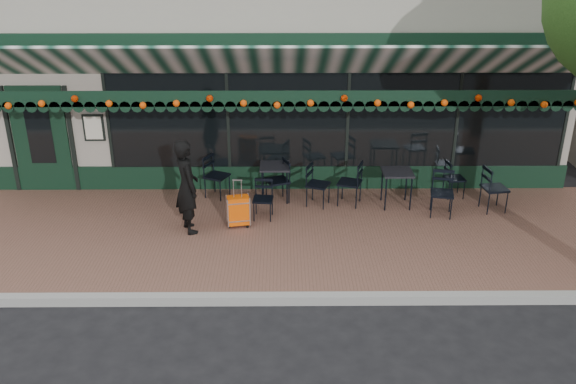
{
  "coord_description": "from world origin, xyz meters",
  "views": [
    {
      "loc": [
        0.11,
        -7.8,
        5.14
      ],
      "look_at": [
        0.18,
        1.6,
        1.09
      ],
      "focal_mm": 38.0,
      "sensor_mm": 36.0,
      "label": 1
    }
  ],
  "objects_px": {
    "chair_b_left": "(277,181)",
    "chair_b_right": "(318,185)",
    "cafe_table_b": "(275,169)",
    "chair_a_extra": "(495,189)",
    "suitcase": "(238,211)",
    "cafe_table_a": "(397,175)",
    "chair_b_front": "(263,200)",
    "woman": "(187,186)",
    "chair_a_left": "(350,183)",
    "chair_a_front": "(442,194)",
    "chair_a_right": "(455,179)",
    "chair_solo": "(217,176)"
  },
  "relations": [
    {
      "from": "suitcase",
      "to": "cafe_table_a",
      "type": "bearing_deg",
      "value": 6.17
    },
    {
      "from": "chair_a_left",
      "to": "chair_b_left",
      "type": "xyz_separation_m",
      "value": [
        -1.41,
        0.14,
        -0.01
      ]
    },
    {
      "from": "cafe_table_b",
      "to": "chair_a_extra",
      "type": "xyz_separation_m",
      "value": [
        4.21,
        -0.57,
        -0.2
      ]
    },
    {
      "from": "suitcase",
      "to": "cafe_table_a",
      "type": "relative_size",
      "value": 1.27
    },
    {
      "from": "chair_b_right",
      "to": "chair_solo",
      "type": "bearing_deg",
      "value": 100.07
    },
    {
      "from": "woman",
      "to": "suitcase",
      "type": "xyz_separation_m",
      "value": [
        0.87,
        0.16,
        -0.55
      ]
    },
    {
      "from": "cafe_table_b",
      "to": "chair_a_extra",
      "type": "relative_size",
      "value": 0.81
    },
    {
      "from": "cafe_table_b",
      "to": "chair_b_left",
      "type": "relative_size",
      "value": 0.83
    },
    {
      "from": "chair_b_front",
      "to": "chair_a_right",
      "type": "bearing_deg",
      "value": 19.78
    },
    {
      "from": "chair_b_front",
      "to": "chair_b_left",
      "type": "bearing_deg",
      "value": 76.5
    },
    {
      "from": "chair_solo",
      "to": "chair_a_front",
      "type": "bearing_deg",
      "value": -75.77
    },
    {
      "from": "chair_a_front",
      "to": "chair_a_extra",
      "type": "height_order",
      "value": "chair_a_extra"
    },
    {
      "from": "cafe_table_b",
      "to": "chair_b_right",
      "type": "height_order",
      "value": "chair_b_right"
    },
    {
      "from": "chair_a_extra",
      "to": "chair_b_right",
      "type": "xyz_separation_m",
      "value": [
        -3.37,
        0.27,
        -0.03
      ]
    },
    {
      "from": "cafe_table_b",
      "to": "chair_b_right",
      "type": "xyz_separation_m",
      "value": [
        0.85,
        -0.3,
        -0.23
      ]
    },
    {
      "from": "chair_b_left",
      "to": "chair_solo",
      "type": "relative_size",
      "value": 0.99
    },
    {
      "from": "cafe_table_b",
      "to": "chair_b_right",
      "type": "bearing_deg",
      "value": -19.39
    },
    {
      "from": "chair_b_left",
      "to": "chair_b_right",
      "type": "bearing_deg",
      "value": 56.77
    },
    {
      "from": "chair_b_right",
      "to": "chair_a_front",
      "type": "bearing_deg",
      "value": -79.64
    },
    {
      "from": "cafe_table_b",
      "to": "chair_b_right",
      "type": "relative_size",
      "value": 0.86
    },
    {
      "from": "cafe_table_b",
      "to": "chair_b_front",
      "type": "bearing_deg",
      "value": -103.32
    },
    {
      "from": "cafe_table_a",
      "to": "chair_a_front",
      "type": "xyz_separation_m",
      "value": [
        0.78,
        -0.46,
        -0.21
      ]
    },
    {
      "from": "chair_a_extra",
      "to": "chair_b_left",
      "type": "relative_size",
      "value": 1.03
    },
    {
      "from": "cafe_table_b",
      "to": "chair_b_left",
      "type": "distance_m",
      "value": 0.25
    },
    {
      "from": "suitcase",
      "to": "chair_b_left",
      "type": "relative_size",
      "value": 1.05
    },
    {
      "from": "woman",
      "to": "chair_solo",
      "type": "xyz_separation_m",
      "value": [
        0.36,
        1.52,
        -0.42
      ]
    },
    {
      "from": "chair_a_left",
      "to": "woman",
      "type": "bearing_deg",
      "value": -50.52
    },
    {
      "from": "woman",
      "to": "cafe_table_a",
      "type": "distance_m",
      "value": 4.05
    },
    {
      "from": "cafe_table_a",
      "to": "woman",
      "type": "bearing_deg",
      "value": -164.87
    },
    {
      "from": "suitcase",
      "to": "chair_b_left",
      "type": "distance_m",
      "value": 1.32
    },
    {
      "from": "chair_a_right",
      "to": "chair_b_front",
      "type": "distance_m",
      "value": 3.96
    },
    {
      "from": "suitcase",
      "to": "chair_b_front",
      "type": "height_order",
      "value": "suitcase"
    },
    {
      "from": "chair_a_left",
      "to": "chair_b_right",
      "type": "xyz_separation_m",
      "value": [
        -0.62,
        -0.04,
        -0.02
      ]
    },
    {
      "from": "woman",
      "to": "chair_b_left",
      "type": "xyz_separation_m",
      "value": [
        1.58,
        1.26,
        -0.42
      ]
    },
    {
      "from": "woman",
      "to": "suitcase",
      "type": "distance_m",
      "value": 1.04
    },
    {
      "from": "cafe_table_a",
      "to": "chair_solo",
      "type": "height_order",
      "value": "chair_solo"
    },
    {
      "from": "woman",
      "to": "chair_b_left",
      "type": "distance_m",
      "value": 2.06
    },
    {
      "from": "chair_a_left",
      "to": "chair_a_front",
      "type": "distance_m",
      "value": 1.77
    },
    {
      "from": "woman",
      "to": "chair_solo",
      "type": "height_order",
      "value": "woman"
    },
    {
      "from": "chair_b_right",
      "to": "chair_solo",
      "type": "xyz_separation_m",
      "value": [
        -2.02,
        0.43,
        0.01
      ]
    },
    {
      "from": "woman",
      "to": "chair_b_left",
      "type": "height_order",
      "value": "woman"
    },
    {
      "from": "chair_a_right",
      "to": "chair_solo",
      "type": "relative_size",
      "value": 0.89
    },
    {
      "from": "chair_b_left",
      "to": "chair_b_front",
      "type": "relative_size",
      "value": 1.15
    },
    {
      "from": "woman",
      "to": "chair_a_right",
      "type": "relative_size",
      "value": 2.21
    },
    {
      "from": "chair_a_left",
      "to": "chair_a_extra",
      "type": "xyz_separation_m",
      "value": [
        2.75,
        -0.31,
        0.0
      ]
    },
    {
      "from": "woman",
      "to": "chair_b_right",
      "type": "height_order",
      "value": "woman"
    },
    {
      "from": "chair_a_left",
      "to": "chair_a_extra",
      "type": "relative_size",
      "value": 1.0
    },
    {
      "from": "suitcase",
      "to": "cafe_table_b",
      "type": "relative_size",
      "value": 1.26
    },
    {
      "from": "chair_a_left",
      "to": "chair_a_right",
      "type": "relative_size",
      "value": 1.16
    },
    {
      "from": "woman",
      "to": "cafe_table_b",
      "type": "distance_m",
      "value": 2.07
    }
  ]
}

